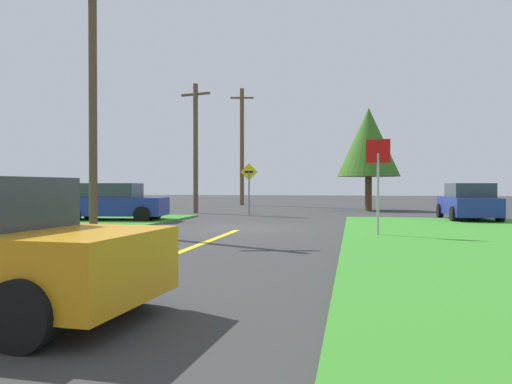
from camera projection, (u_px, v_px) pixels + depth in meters
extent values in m
plane|color=#353535|center=(243.00, 228.00, 17.97)|extent=(120.00, 120.00, 0.00)
cube|color=yellow|center=(158.00, 261.00, 10.12)|extent=(0.20, 14.00, 0.01)
cylinder|color=#9EA0A8|center=(378.00, 195.00, 14.72)|extent=(0.07, 0.07, 2.46)
cube|color=red|center=(378.00, 151.00, 14.70)|extent=(0.69, 0.09, 0.69)
cylinder|color=black|center=(128.00, 278.00, 6.42)|extent=(0.69, 0.26, 0.68)
cylinder|color=black|center=(23.00, 315.00, 4.57)|extent=(0.69, 0.26, 0.68)
cube|color=navy|center=(468.00, 206.00, 21.70)|extent=(1.86, 4.41, 0.76)
cube|color=#2D3842|center=(469.00, 190.00, 21.44)|extent=(1.62, 2.44, 0.60)
cylinder|color=black|center=(440.00, 211.00, 23.33)|extent=(0.23, 0.68, 0.68)
cylinder|color=black|center=(480.00, 211.00, 23.02)|extent=(0.23, 0.68, 0.68)
cylinder|color=black|center=(454.00, 215.00, 20.39)|extent=(0.23, 0.68, 0.68)
cylinder|color=black|center=(500.00, 215.00, 20.08)|extent=(0.23, 0.68, 0.68)
cube|color=navy|center=(115.00, 206.00, 21.29)|extent=(4.44, 2.28, 0.76)
cube|color=#2D3842|center=(111.00, 190.00, 21.30)|extent=(2.51, 1.85, 0.60)
cylinder|color=black|center=(154.00, 212.00, 22.07)|extent=(0.70, 0.29, 0.68)
cylinder|color=black|center=(142.00, 215.00, 20.29)|extent=(0.70, 0.29, 0.68)
cylinder|color=black|center=(91.00, 212.00, 22.31)|extent=(0.70, 0.29, 0.68)
cylinder|color=black|center=(73.00, 214.00, 20.52)|extent=(0.70, 0.29, 0.68)
cylinder|color=brown|center=(93.00, 105.00, 16.37)|extent=(0.27, 0.27, 8.34)
cylinder|color=brown|center=(196.00, 149.00, 27.70)|extent=(0.26, 0.26, 7.13)
cube|color=brown|center=(196.00, 94.00, 27.66)|extent=(1.77, 0.56, 0.12)
cylinder|color=brown|center=(242.00, 147.00, 38.96)|extent=(0.33, 0.33, 9.05)
cube|color=brown|center=(242.00, 98.00, 38.91)|extent=(1.79, 0.42, 0.12)
cylinder|color=slate|center=(249.00, 193.00, 26.28)|extent=(0.08, 0.08, 2.23)
cube|color=yellow|center=(249.00, 172.00, 26.26)|extent=(0.91, 0.06, 0.91)
cube|color=black|center=(249.00, 172.00, 26.26)|extent=(0.45, 0.05, 0.10)
cylinder|color=brown|center=(368.00, 193.00, 30.82)|extent=(0.41, 0.41, 2.08)
cone|color=#32661B|center=(369.00, 142.00, 30.78)|extent=(3.84, 3.84, 4.22)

